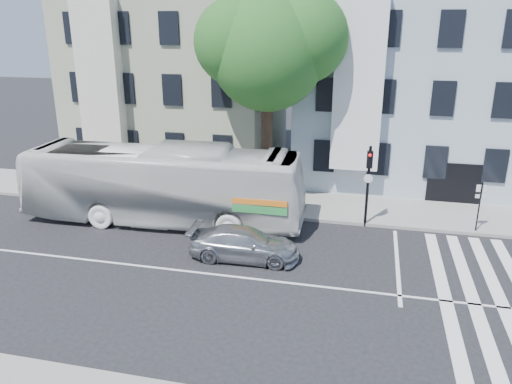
% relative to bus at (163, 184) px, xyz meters
% --- Properties ---
extents(ground, '(120.00, 120.00, 0.00)m').
position_rel_bus_xyz_m(ground, '(4.04, -4.52, -1.82)').
color(ground, black).
rests_on(ground, ground).
extents(sidewalk_far, '(80.00, 4.00, 0.15)m').
position_rel_bus_xyz_m(sidewalk_far, '(4.04, 3.48, -1.74)').
color(sidewalk_far, gray).
rests_on(sidewalk_far, ground).
extents(building_left, '(12.00, 10.00, 11.00)m').
position_rel_bus_xyz_m(building_left, '(-2.96, 10.48, 3.68)').
color(building_left, '#9CA086').
rests_on(building_left, ground).
extents(building_right, '(12.00, 10.00, 11.00)m').
position_rel_bus_xyz_m(building_right, '(11.04, 10.48, 3.68)').
color(building_right, '#A5B4C4').
rests_on(building_right, ground).
extents(street_tree, '(7.30, 5.90, 11.10)m').
position_rel_bus_xyz_m(street_tree, '(4.10, 4.21, 6.02)').
color(street_tree, '#2D2116').
rests_on(street_tree, ground).
extents(bus, '(3.58, 13.15, 3.63)m').
position_rel_bus_xyz_m(bus, '(0.00, 0.00, 0.00)').
color(bus, silver).
rests_on(bus, ground).
extents(sedan, '(1.93, 4.41, 1.26)m').
position_rel_bus_xyz_m(sedan, '(4.63, -2.96, -1.19)').
color(sedan, '#AAACB2').
rests_on(sedan, ground).
extents(hedge, '(8.07, 4.31, 0.70)m').
position_rel_bus_xyz_m(hedge, '(-1.68, 1.78, -1.32)').
color(hedge, '#205C1E').
rests_on(hedge, sidewalk_far).
extents(traffic_signal, '(0.40, 0.51, 3.77)m').
position_rel_bus_xyz_m(traffic_signal, '(9.20, 1.42, 0.62)').
color(traffic_signal, black).
rests_on(traffic_signal, ground).
extents(far_sign_pole, '(0.41, 0.18, 2.24)m').
position_rel_bus_xyz_m(far_sign_pole, '(13.99, 1.80, -0.22)').
color(far_sign_pole, black).
rests_on(far_sign_pole, sidewalk_far).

